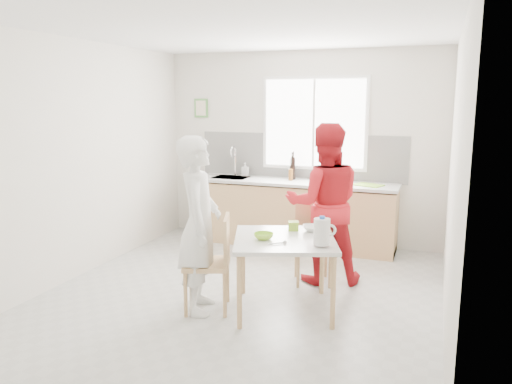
{
  "coord_description": "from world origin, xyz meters",
  "views": [
    {
      "loc": [
        1.87,
        -4.62,
        2.03
      ],
      "look_at": [
        0.08,
        0.2,
        1.07
      ],
      "focal_mm": 35.0,
      "sensor_mm": 36.0,
      "label": 1
    }
  ],
  "objects_px": {
    "chair_far": "(312,239)",
    "wine_bottle_b": "(292,168)",
    "dining_table": "(285,245)",
    "bowl_white": "(313,228)",
    "chair_left": "(214,259)",
    "person_red": "(324,204)",
    "person_white": "(199,225)",
    "milk_jug": "(322,231)",
    "wine_bottle_a": "(293,168)",
    "bowl_green": "(264,236)"
  },
  "relations": [
    {
      "from": "chair_left",
      "to": "chair_far",
      "type": "distance_m",
      "value": 1.31
    },
    {
      "from": "bowl_green",
      "to": "chair_far",
      "type": "bearing_deg",
      "value": 77.05
    },
    {
      "from": "wine_bottle_a",
      "to": "wine_bottle_b",
      "type": "relative_size",
      "value": 1.07
    },
    {
      "from": "chair_left",
      "to": "person_red",
      "type": "xyz_separation_m",
      "value": [
        0.82,
        1.15,
        0.38
      ]
    },
    {
      "from": "chair_far",
      "to": "bowl_green",
      "type": "xyz_separation_m",
      "value": [
        -0.23,
        -1.0,
        0.28
      ]
    },
    {
      "from": "dining_table",
      "to": "person_white",
      "type": "height_order",
      "value": "person_white"
    },
    {
      "from": "person_white",
      "to": "person_red",
      "type": "bearing_deg",
      "value": -57.83
    },
    {
      "from": "chair_left",
      "to": "wine_bottle_b",
      "type": "height_order",
      "value": "wine_bottle_b"
    },
    {
      "from": "wine_bottle_b",
      "to": "bowl_white",
      "type": "bearing_deg",
      "value": -68.02
    },
    {
      "from": "chair_far",
      "to": "milk_jug",
      "type": "height_order",
      "value": "milk_jug"
    },
    {
      "from": "wine_bottle_a",
      "to": "bowl_white",
      "type": "bearing_deg",
      "value": -68.18
    },
    {
      "from": "chair_far",
      "to": "wine_bottle_b",
      "type": "xyz_separation_m",
      "value": [
        -0.67,
        1.46,
        0.59
      ]
    },
    {
      "from": "chair_left",
      "to": "dining_table",
      "type": "bearing_deg",
      "value": 90.0
    },
    {
      "from": "chair_left",
      "to": "wine_bottle_a",
      "type": "relative_size",
      "value": 2.92
    },
    {
      "from": "bowl_green",
      "to": "wine_bottle_b",
      "type": "distance_m",
      "value": 2.51
    },
    {
      "from": "bowl_white",
      "to": "person_red",
      "type": "bearing_deg",
      "value": 92.39
    },
    {
      "from": "milk_jug",
      "to": "person_white",
      "type": "bearing_deg",
      "value": 166.11
    },
    {
      "from": "chair_left",
      "to": "bowl_green",
      "type": "xyz_separation_m",
      "value": [
        0.47,
        0.11,
        0.24
      ]
    },
    {
      "from": "bowl_white",
      "to": "milk_jug",
      "type": "height_order",
      "value": "milk_jug"
    },
    {
      "from": "milk_jug",
      "to": "bowl_white",
      "type": "bearing_deg",
      "value": 92.56
    },
    {
      "from": "chair_left",
      "to": "wine_bottle_a",
      "type": "distance_m",
      "value": 2.57
    },
    {
      "from": "chair_left",
      "to": "person_red",
      "type": "relative_size",
      "value": 0.52
    },
    {
      "from": "chair_left",
      "to": "bowl_white",
      "type": "xyz_separation_m",
      "value": [
        0.84,
        0.56,
        0.24
      ]
    },
    {
      "from": "chair_far",
      "to": "bowl_white",
      "type": "relative_size",
      "value": 4.02
    },
    {
      "from": "milk_jug",
      "to": "wine_bottle_b",
      "type": "relative_size",
      "value": 0.87
    },
    {
      "from": "milk_jug",
      "to": "person_red",
      "type": "bearing_deg",
      "value": 82.28
    },
    {
      "from": "dining_table",
      "to": "person_red",
      "type": "relative_size",
      "value": 0.68
    },
    {
      "from": "bowl_green",
      "to": "wine_bottle_b",
      "type": "bearing_deg",
      "value": 100.12
    },
    {
      "from": "bowl_green",
      "to": "milk_jug",
      "type": "relative_size",
      "value": 0.71
    },
    {
      "from": "dining_table",
      "to": "person_red",
      "type": "bearing_deg",
      "value": 79.21
    },
    {
      "from": "chair_far",
      "to": "wine_bottle_a",
      "type": "relative_size",
      "value": 2.74
    },
    {
      "from": "person_white",
      "to": "bowl_white",
      "type": "distance_m",
      "value": 1.15
    },
    {
      "from": "dining_table",
      "to": "bowl_white",
      "type": "xyz_separation_m",
      "value": [
        0.2,
        0.34,
        0.1
      ]
    },
    {
      "from": "dining_table",
      "to": "chair_left",
      "type": "bearing_deg",
      "value": -160.54
    },
    {
      "from": "milk_jug",
      "to": "wine_bottle_b",
      "type": "bearing_deg",
      "value": 92.53
    },
    {
      "from": "bowl_white",
      "to": "wine_bottle_b",
      "type": "height_order",
      "value": "wine_bottle_b"
    },
    {
      "from": "dining_table",
      "to": "wine_bottle_b",
      "type": "distance_m",
      "value": 2.46
    },
    {
      "from": "person_white",
      "to": "milk_jug",
      "type": "distance_m",
      "value": 1.17
    },
    {
      "from": "dining_table",
      "to": "person_white",
      "type": "xyz_separation_m",
      "value": [
        -0.77,
        -0.27,
        0.2
      ]
    },
    {
      "from": "bowl_green",
      "to": "bowl_white",
      "type": "xyz_separation_m",
      "value": [
        0.37,
        0.45,
        -0.0
      ]
    },
    {
      "from": "person_red",
      "to": "bowl_green",
      "type": "xyz_separation_m",
      "value": [
        -0.35,
        -1.03,
        -0.13
      ]
    },
    {
      "from": "chair_far",
      "to": "person_red",
      "type": "bearing_deg",
      "value": -3.74
    },
    {
      "from": "chair_far",
      "to": "person_white",
      "type": "distance_m",
      "value": 1.47
    },
    {
      "from": "chair_far",
      "to": "bowl_white",
      "type": "height_order",
      "value": "chair_far"
    },
    {
      "from": "chair_far",
      "to": "person_red",
      "type": "xyz_separation_m",
      "value": [
        0.12,
        0.03,
        0.41
      ]
    },
    {
      "from": "person_white",
      "to": "chair_left",
      "type": "bearing_deg",
      "value": -90.0
    },
    {
      "from": "dining_table",
      "to": "wine_bottle_b",
      "type": "xyz_separation_m",
      "value": [
        -0.61,
        2.34,
        0.42
      ]
    },
    {
      "from": "person_white",
      "to": "milk_jug",
      "type": "relative_size",
      "value": 6.54
    },
    {
      "from": "dining_table",
      "to": "chair_far",
      "type": "xyz_separation_m",
      "value": [
        0.06,
        0.89,
        -0.17
      ]
    },
    {
      "from": "wine_bottle_b",
      "to": "milk_jug",
      "type": "bearing_deg",
      "value": -68.01
    }
  ]
}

